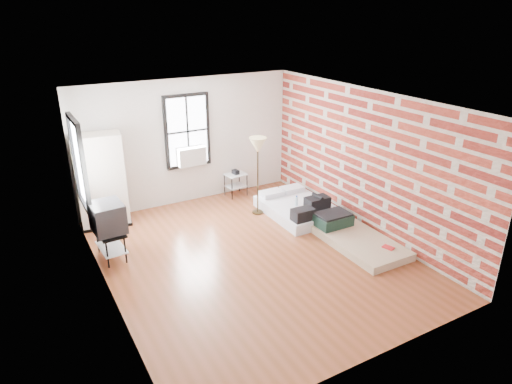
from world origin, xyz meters
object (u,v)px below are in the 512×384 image
floor_lamp (258,149)px  tv_stand (108,219)px  mattress_main (299,208)px  side_table (236,178)px  wardrobe (101,181)px  mattress_bare (353,236)px

floor_lamp → tv_stand: size_ratio=1.60×
mattress_main → tv_stand: (-3.96, 0.12, 0.61)m
mattress_main → side_table: size_ratio=2.76×
wardrobe → tv_stand: size_ratio=1.82×
mattress_main → side_table: (-0.70, 1.63, 0.27)m
wardrobe → side_table: 3.09m
mattress_main → tv_stand: 4.01m
wardrobe → mattress_main: bearing=-14.7°
mattress_main → wardrobe: bearing=158.0°
side_table → tv_stand: tv_stand is taller
mattress_main → side_table: 1.79m
floor_lamp → wardrobe: bearing=160.7°
mattress_main → mattress_bare: size_ratio=0.93×
wardrobe → floor_lamp: (3.01, -1.05, 0.50)m
mattress_main → tv_stand: bearing=178.8°
side_table → tv_stand: (-3.26, -1.51, 0.33)m
mattress_bare → tv_stand: 4.51m
floor_lamp → mattress_main: bearing=-34.5°
side_table → mattress_bare: bearing=-74.5°
mattress_bare → floor_lamp: 2.61m
mattress_main → wardrobe: size_ratio=0.92×
mattress_main → floor_lamp: bearing=146.1°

